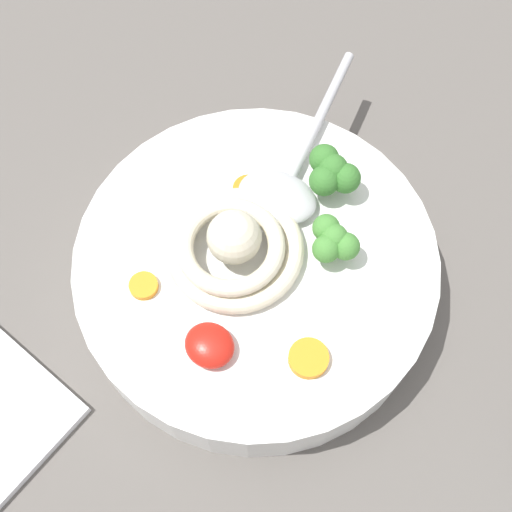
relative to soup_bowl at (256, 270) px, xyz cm
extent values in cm
cube|color=#5B5651|center=(-1.37, 0.77, -4.84)|extent=(107.26, 107.26, 4.29)
cylinder|color=white|center=(0.00, 0.00, -0.09)|extent=(26.52, 26.52, 5.21)
cylinder|color=olive|center=(0.00, 0.00, 0.12)|extent=(23.34, 23.34, 4.80)
torus|color=beige|center=(-1.59, -0.69, 3.20)|extent=(9.91, 9.91, 1.37)
torus|color=beige|center=(-0.95, -1.11, 4.30)|extent=(10.61, 10.61, 1.23)
sphere|color=beige|center=(-1.59, -0.69, 4.98)|extent=(3.84, 3.84, 3.84)
ellipsoid|color=#B7B7BC|center=(-1.04, 4.52, 3.32)|extent=(6.83, 5.63, 1.60)
cylinder|color=#B7B7BC|center=(-2.72, 11.83, 3.32)|extent=(4.15, 14.80, 0.80)
ellipsoid|color=red|center=(1.62, -7.43, 3.30)|extent=(3.45, 3.10, 1.55)
cylinder|color=#7A9E60|center=(4.14, 3.55, 3.06)|extent=(1.01, 1.01, 1.08)
sphere|color=#478938|center=(4.14, 3.55, 4.59)|extent=(1.98, 1.98, 1.98)
sphere|color=#478938|center=(5.13, 3.55, 4.41)|extent=(1.98, 1.98, 1.98)
sphere|color=#478938|center=(3.24, 3.91, 4.50)|extent=(1.98, 1.98, 1.98)
sphere|color=#478938|center=(4.14, 2.56, 4.44)|extent=(1.98, 1.98, 1.98)
cylinder|color=#7A9E60|center=(1.03, 8.07, 3.13)|extent=(1.14, 1.14, 1.22)
sphere|color=#38752D|center=(1.03, 8.07, 4.86)|extent=(2.24, 2.24, 2.24)
sphere|color=#38752D|center=(2.16, 8.07, 4.66)|extent=(2.24, 2.24, 2.24)
sphere|color=#38752D|center=(0.02, 8.48, 4.76)|extent=(2.24, 2.24, 2.24)
sphere|color=#38752D|center=(1.03, 6.95, 4.70)|extent=(2.24, 2.24, 2.24)
cylinder|color=orange|center=(7.37, -4.17, 2.88)|extent=(2.72, 2.72, 0.71)
cylinder|color=orange|center=(-3.58, 3.97, 2.86)|extent=(2.40, 2.40, 0.68)
cylinder|color=orange|center=(-4.91, -6.62, 2.78)|extent=(2.04, 2.04, 0.52)
camera|label=1|loc=(12.08, -16.53, 45.04)|focal=46.04mm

